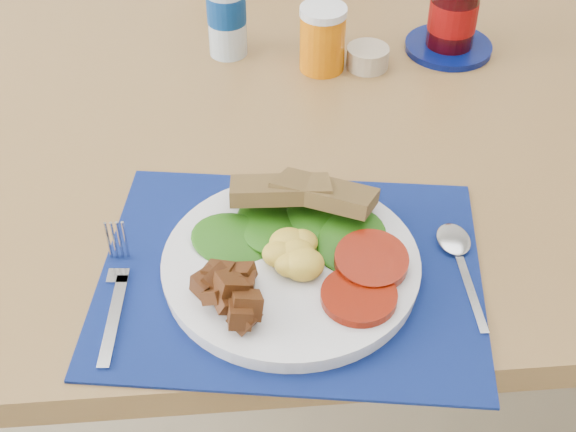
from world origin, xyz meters
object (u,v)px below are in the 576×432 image
at_px(chair_far, 284,13).
at_px(jam_on_saucer, 453,18).
at_px(breakfast_plate, 286,262).
at_px(water_bottle, 226,0).
at_px(juice_glass, 322,40).

xyz_separation_m(chair_far, jam_on_saucer, (0.23, -0.52, 0.25)).
relative_size(chair_far, breakfast_plate, 3.73).
relative_size(breakfast_plate, water_bottle, 1.38).
xyz_separation_m(chair_far, water_bottle, (-0.13, -0.50, 0.29)).
bearing_deg(jam_on_saucer, juice_glass, -169.75).
distance_m(water_bottle, jam_on_saucer, 0.36).
bearing_deg(chair_far, jam_on_saucer, 119.21).
distance_m(chair_far, jam_on_saucer, 0.62).
xyz_separation_m(juice_glass, jam_on_saucer, (0.21, 0.04, 0.01)).
xyz_separation_m(breakfast_plate, water_bottle, (-0.05, 0.50, 0.07)).
relative_size(juice_glass, jam_on_saucer, 0.69).
height_order(breakfast_plate, jam_on_saucer, jam_on_saucer).
bearing_deg(chair_far, water_bottle, 81.66).
bearing_deg(jam_on_saucer, water_bottle, 176.78).
distance_m(chair_far, breakfast_plate, 1.04).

